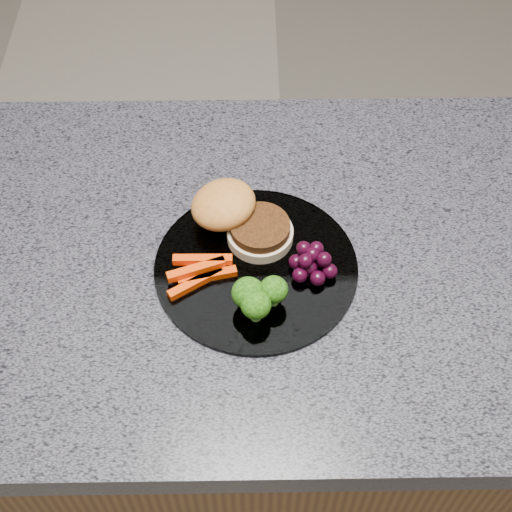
{
  "coord_description": "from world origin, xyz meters",
  "views": [
    {
      "loc": [
        -0.11,
        -0.56,
        1.64
      ],
      "look_at": [
        -0.1,
        -0.03,
        0.93
      ],
      "focal_mm": 50.0,
      "sensor_mm": 36.0,
      "label": 1
    }
  ],
  "objects": [
    {
      "name": "carrot_sticks",
      "position": [
        -0.17,
        -0.04,
        0.91
      ],
      "size": [
        0.09,
        0.07,
        0.02
      ],
      "rotation": [
        0.0,
        0.0,
        0.08
      ],
      "color": "#E43903",
      "rests_on": "plate"
    },
    {
      "name": "grape_bunch",
      "position": [
        -0.03,
        -0.03,
        0.92
      ],
      "size": [
        0.06,
        0.06,
        0.03
      ],
      "rotation": [
        0.0,
        0.0,
        0.37
      ],
      "color": "black",
      "rests_on": "plate"
    },
    {
      "name": "island_cabinet",
      "position": [
        0.0,
        0.0,
        0.43
      ],
      "size": [
        1.2,
        0.6,
        0.86
      ],
      "primitive_type": "cube",
      "color": "brown",
      "rests_on": "ground"
    },
    {
      "name": "plate",
      "position": [
        -0.1,
        -0.03,
        0.9
      ],
      "size": [
        0.26,
        0.26,
        0.01
      ],
      "primitive_type": "cylinder",
      "color": "white",
      "rests_on": "countertop"
    },
    {
      "name": "burger",
      "position": [
        -0.13,
        0.04,
        0.93
      ],
      "size": [
        0.16,
        0.14,
        0.05
      ],
      "rotation": [
        0.0,
        0.0,
        -0.33
      ],
      "color": "beige",
      "rests_on": "plate"
    },
    {
      "name": "countertop",
      "position": [
        0.0,
        0.0,
        0.88
      ],
      "size": [
        1.2,
        0.6,
        0.04
      ],
      "primitive_type": "cube",
      "color": "#51505B",
      "rests_on": "island_cabinet"
    },
    {
      "name": "broccoli",
      "position": [
        -0.1,
        -0.09,
        0.93
      ],
      "size": [
        0.07,
        0.06,
        0.05
      ],
      "rotation": [
        0.0,
        0.0,
        -0.02
      ],
      "color": "#639937",
      "rests_on": "plate"
    }
  ]
}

